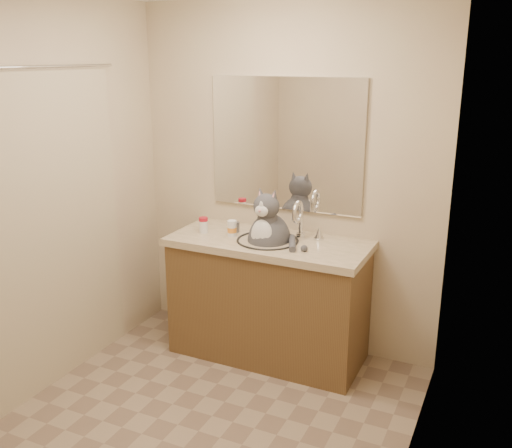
{
  "coord_description": "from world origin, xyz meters",
  "views": [
    {
      "loc": [
        1.46,
        -2.35,
        2.03
      ],
      "look_at": [
        0.05,
        0.65,
        1.05
      ],
      "focal_mm": 40.0,
      "sensor_mm": 36.0,
      "label": 1
    }
  ],
  "objects_px": {
    "pill_bottle_redcap": "(203,225)",
    "grey_canister": "(236,227)",
    "pill_bottle_orange": "(232,229)",
    "cat": "(269,237)"
  },
  "relations": [
    {
      "from": "pill_bottle_orange",
      "to": "pill_bottle_redcap",
      "type": "bearing_deg",
      "value": -176.45
    },
    {
      "from": "cat",
      "to": "pill_bottle_redcap",
      "type": "bearing_deg",
      "value": -174.48
    },
    {
      "from": "pill_bottle_redcap",
      "to": "pill_bottle_orange",
      "type": "xyz_separation_m",
      "value": [
        0.22,
        0.01,
        -0.0
      ]
    },
    {
      "from": "cat",
      "to": "pill_bottle_orange",
      "type": "height_order",
      "value": "cat"
    },
    {
      "from": "pill_bottle_redcap",
      "to": "pill_bottle_orange",
      "type": "distance_m",
      "value": 0.22
    },
    {
      "from": "cat",
      "to": "pill_bottle_orange",
      "type": "xyz_separation_m",
      "value": [
        -0.27,
        -0.01,
        0.03
      ]
    },
    {
      "from": "pill_bottle_redcap",
      "to": "pill_bottle_orange",
      "type": "bearing_deg",
      "value": 3.55
    },
    {
      "from": "cat",
      "to": "pill_bottle_orange",
      "type": "bearing_deg",
      "value": -175.17
    },
    {
      "from": "cat",
      "to": "pill_bottle_redcap",
      "type": "height_order",
      "value": "cat"
    },
    {
      "from": "pill_bottle_redcap",
      "to": "grey_canister",
      "type": "distance_m",
      "value": 0.23
    }
  ]
}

